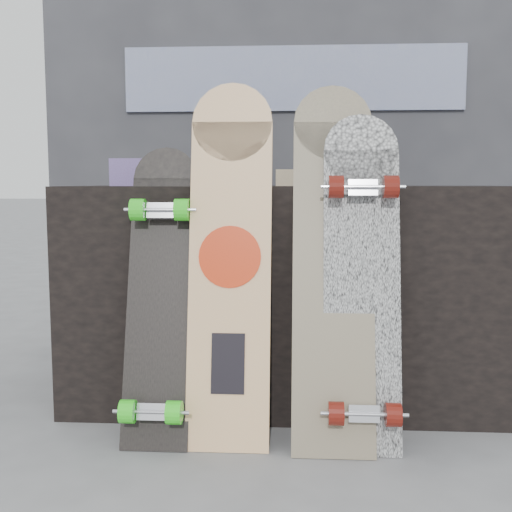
# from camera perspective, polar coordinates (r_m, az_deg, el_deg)

# --- Properties ---
(ground) EXTENTS (60.00, 60.00, 0.00)m
(ground) POSITION_cam_1_polar(r_m,az_deg,el_deg) (2.03, 2.84, -17.08)
(ground) COLOR slate
(ground) RESTS_ON ground
(vendor_table) EXTENTS (1.60, 0.60, 0.80)m
(vendor_table) POSITION_cam_1_polar(r_m,az_deg,el_deg) (2.39, 3.07, -3.38)
(vendor_table) COLOR black
(vendor_table) RESTS_ON ground
(booth) EXTENTS (2.40, 0.22, 2.20)m
(booth) POSITION_cam_1_polar(r_m,az_deg,el_deg) (3.22, 3.31, 11.69)
(booth) COLOR #323237
(booth) RESTS_ON ground
(merch_box_purple) EXTENTS (0.18, 0.12, 0.10)m
(merch_box_purple) POSITION_cam_1_polar(r_m,az_deg,el_deg) (2.44, -10.49, 7.32)
(merch_box_purple) COLOR #613B7A
(merch_box_purple) RESTS_ON vendor_table
(merch_box_small) EXTENTS (0.14, 0.14, 0.12)m
(merch_box_small) POSITION_cam_1_polar(r_m,az_deg,el_deg) (2.41, 8.86, 7.60)
(merch_box_small) COLOR #613B7A
(merch_box_small) RESTS_ON vendor_table
(merch_box_flat) EXTENTS (0.22, 0.10, 0.06)m
(merch_box_flat) POSITION_cam_1_polar(r_m,az_deg,el_deg) (2.38, 4.48, 6.95)
(merch_box_flat) COLOR #D1B78C
(merch_box_flat) RESTS_ON vendor_table
(longboard_geisha) EXTENTS (0.26, 0.25, 1.13)m
(longboard_geisha) POSITION_cam_1_polar(r_m,az_deg,el_deg) (2.00, -2.31, 0.37)
(longboard_geisha) COLOR beige
(longboard_geisha) RESTS_ON ground
(longboard_celtic) EXTENTS (0.25, 0.35, 1.13)m
(longboard_celtic) POSITION_cam_1_polar(r_m,az_deg,el_deg) (2.02, 6.87, 0.43)
(longboard_celtic) COLOR #C5B286
(longboard_celtic) RESTS_ON ground
(longboard_cascadia) EXTENTS (0.23, 0.32, 1.03)m
(longboard_cascadia) POSITION_cam_1_polar(r_m,az_deg,el_deg) (1.99, 9.41, -1.68)
(longboard_cascadia) COLOR white
(longboard_cascadia) RESTS_ON ground
(skateboard_dark) EXTENTS (0.21, 0.34, 0.93)m
(skateboard_dark) POSITION_cam_1_polar(r_m,az_deg,el_deg) (2.04, -8.54, -2.95)
(skateboard_dark) COLOR black
(skateboard_dark) RESTS_ON ground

